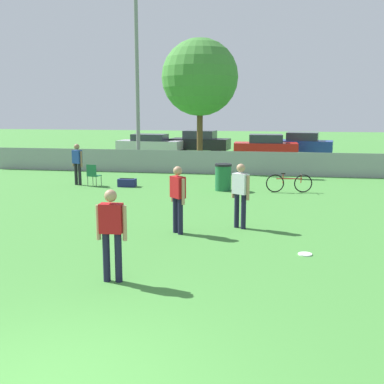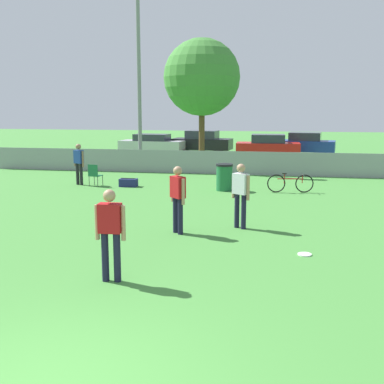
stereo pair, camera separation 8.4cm
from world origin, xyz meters
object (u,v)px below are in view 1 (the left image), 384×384
tree_near_pole (200,78)px  parked_car_dark (200,142)px  spectator_in_blue (77,161)px  parked_car_blue (302,144)px  frisbee_disc (305,254)px  player_defender_red (112,229)px  player_thrower_red (178,195)px  light_pole (137,56)px  parked_car_silver (150,143)px  gear_bag_sideline (127,183)px  trash_bin (223,177)px  parked_car_red (266,146)px  bicycle_sideline (289,183)px  folding_chair_sideline (93,174)px  player_receiver_white (240,191)px

tree_near_pole → parked_car_dark: tree_near_pole is taller
spectator_in_blue → parked_car_blue: bearing=-99.5°
frisbee_disc → player_defender_red: bearing=-147.2°
tree_near_pole → player_thrower_red: size_ratio=4.00×
tree_near_pole → frisbee_disc: (4.95, -16.03, -4.69)m
light_pole → parked_car_silver: light_pole is taller
gear_bag_sideline → parked_car_blue: parked_car_blue is taller
spectator_in_blue → gear_bag_sideline: bearing=-158.5°
trash_bin → frisbee_disc: bearing=-71.0°
parked_car_silver → tree_near_pole: bearing=-48.9°
frisbee_disc → parked_car_silver: (-9.56, 22.47, 0.63)m
parked_car_blue → parked_car_dark: bearing=-177.1°
gear_bag_sideline → spectator_in_blue: bearing=178.7°
gear_bag_sideline → parked_car_red: (5.08, 13.04, 0.52)m
bicycle_sideline → parked_car_dark: (-5.99, 15.93, 0.35)m
light_pole → folding_chair_sideline: bearing=-90.9°
player_thrower_red → player_defender_red: 3.56m
player_thrower_red → folding_chair_sideline: player_thrower_red is taller
gear_bag_sideline → parked_car_silver: (-3.01, 14.51, 0.48)m
spectator_in_blue → bicycle_sideline: spectator_in_blue is taller
player_receiver_white → gear_bag_sideline: player_receiver_white is taller
parked_car_silver → parked_car_red: (8.09, -1.47, 0.04)m
light_pole → parked_car_dark: (1.61, 9.88, -4.96)m
trash_bin → parked_car_blue: size_ratio=0.24×
frisbee_disc → player_thrower_red: bearing=157.7°
folding_chair_sideline → parked_car_silver: parked_car_silver is taller
player_thrower_red → tree_near_pole: bearing=141.9°
gear_bag_sideline → parked_car_red: 14.00m
folding_chair_sideline → gear_bag_sideline: bearing=-163.2°
light_pole → player_receiver_white: light_pole is taller
gear_bag_sideline → parked_car_dark: 15.75m
tree_near_pole → player_receiver_white: 14.84m
player_receiver_white → bicycle_sideline: (1.36, 5.70, -0.64)m
bicycle_sideline → trash_bin: 2.47m
player_receiver_white → parked_car_blue: bearing=116.5°
light_pole → parked_car_blue: 13.69m
player_thrower_red → parked_car_silver: size_ratio=0.37×
light_pole → gear_bag_sideline: (1.25, -5.86, -5.50)m
player_thrower_red → parked_car_blue: (3.97, 21.88, -0.29)m
frisbee_disc → parked_car_dark: bearing=104.7°
player_thrower_red → parked_car_dark: 22.67m
player_defender_red → spectator_in_blue: (-5.13, 10.28, -0.02)m
tree_near_pole → player_thrower_red: (1.89, -14.78, -3.72)m
gear_bag_sideline → parked_car_red: bearing=68.7°
tree_near_pole → folding_chair_sideline: size_ratio=7.65×
spectator_in_blue → parked_car_red: (7.18, 12.99, -0.29)m
player_thrower_red → parked_car_red: bearing=130.1°
tree_near_pole → player_defender_red: bearing=-85.5°
folding_chair_sideline → bicycle_sideline: folding_chair_sideline is taller
parked_car_silver → parked_car_blue: bearing=9.1°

